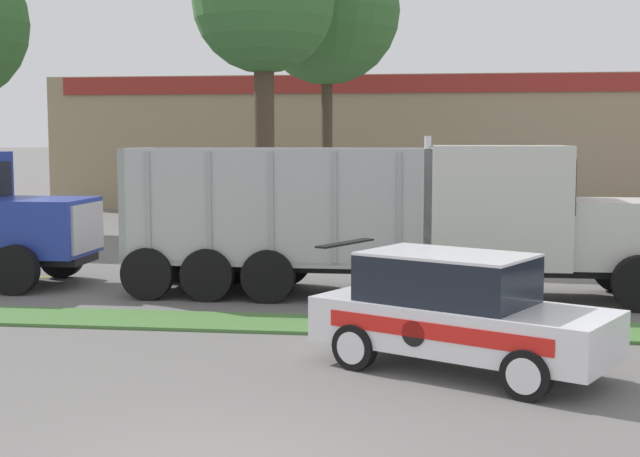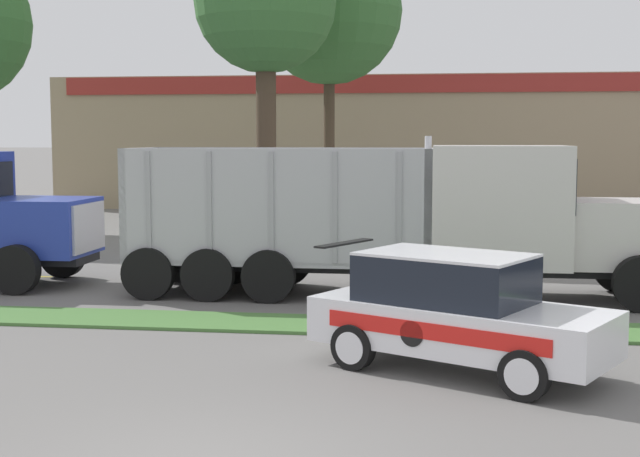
{
  "view_description": "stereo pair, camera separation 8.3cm",
  "coord_description": "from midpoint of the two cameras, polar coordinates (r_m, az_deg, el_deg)",
  "views": [
    {
      "loc": [
        2.26,
        -8.41,
        3.37
      ],
      "look_at": [
        0.05,
        8.19,
        1.67
      ],
      "focal_mm": 50.0,
      "sensor_mm": 36.0,
      "label": 1
    },
    {
      "loc": [
        2.35,
        -8.4,
        3.37
      ],
      "look_at": [
        0.05,
        8.19,
        1.67
      ],
      "focal_mm": 50.0,
      "sensor_mm": 36.0,
      "label": 2
    }
  ],
  "objects": [
    {
      "name": "centre_line_4",
      "position": [
        21.29,
        -6.32,
        -3.33
      ],
      "size": [
        2.4,
        0.14,
        0.01
      ],
      "primitive_type": "cube",
      "color": "yellow",
      "rests_on": "ground_plane"
    },
    {
      "name": "rally_car",
      "position": [
        13.07,
        8.86,
        -5.26
      ],
      "size": [
        4.57,
        3.51,
        1.75
      ],
      "color": "white",
      "rests_on": "ground_plane"
    },
    {
      "name": "grass_verge",
      "position": [
        16.13,
        -0.52,
        -6.15
      ],
      "size": [
        120.0,
        1.53,
        0.06
      ],
      "primitive_type": "cube",
      "color": "#477538",
      "rests_on": "ground_plane"
    },
    {
      "name": "centre_line_5",
      "position": [
        20.65,
        8.4,
        -3.64
      ],
      "size": [
        2.4,
        0.14,
        0.01
      ],
      "primitive_type": "cube",
      "color": "yellow",
      "rests_on": "ground_plane"
    },
    {
      "name": "store_building_backdrop",
      "position": [
        46.73,
        6.2,
        5.48
      ],
      "size": [
        34.42,
        12.1,
        6.26
      ],
      "color": "#9E896B",
      "rests_on": "ground_plane"
    },
    {
      "name": "centre_line_3",
      "position": [
        23.2,
        -19.37,
        -2.87
      ],
      "size": [
        2.4,
        0.14,
        0.01
      ],
      "primitive_type": "cube",
      "color": "yellow",
      "rests_on": "ground_plane"
    },
    {
      "name": "dump_truck_lead",
      "position": [
        19.0,
        8.5,
        0.41
      ],
      "size": [
        11.88,
        2.62,
        3.41
      ],
      "color": "black",
      "rests_on": "ground_plane"
    }
  ]
}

